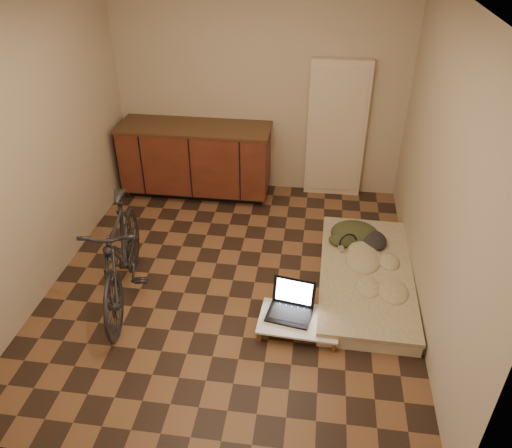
# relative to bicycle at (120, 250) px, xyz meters

# --- Properties ---
(room_shell) EXTENTS (3.50, 4.00, 2.60)m
(room_shell) POSITION_rel_bicycle_xyz_m (0.96, 0.36, 0.76)
(room_shell) COLOR brown
(room_shell) RESTS_ON ground
(cabinets) EXTENTS (1.84, 0.62, 0.91)m
(cabinets) POSITION_rel_bicycle_xyz_m (0.21, 2.06, -0.07)
(cabinets) COLOR black
(cabinets) RESTS_ON ground
(appliance_panel) EXTENTS (0.70, 0.10, 1.70)m
(appliance_panel) POSITION_rel_bicycle_xyz_m (1.91, 2.30, 0.31)
(appliance_panel) COLOR beige
(appliance_panel) RESTS_ON ground
(bicycle) EXTENTS (0.80, 1.73, 1.08)m
(bicycle) POSITION_rel_bicycle_xyz_m (0.00, 0.00, 0.00)
(bicycle) COLOR black
(bicycle) RESTS_ON ground
(futon) EXTENTS (0.92, 1.86, 0.16)m
(futon) POSITION_rel_bicycle_xyz_m (2.26, 0.49, -0.46)
(futon) COLOR beige
(futon) RESTS_ON ground
(clothing_pile) EXTENTS (0.54, 0.45, 0.21)m
(clothing_pile) POSITION_rel_bicycle_xyz_m (2.20, 1.03, -0.28)
(clothing_pile) COLOR #32351F
(clothing_pile) RESTS_ON futon
(headphones) EXTENTS (0.30, 0.29, 0.15)m
(headphones) POSITION_rel_bicycle_xyz_m (2.08, 0.84, -0.31)
(headphones) COLOR black
(headphones) RESTS_ON futon
(lap_desk) EXTENTS (0.72, 0.49, 0.12)m
(lap_desk) POSITION_rel_bicycle_xyz_m (1.65, -0.23, -0.44)
(lap_desk) COLOR brown
(lap_desk) RESTS_ON ground
(laptop) EXTENTS (0.43, 0.40, 0.26)m
(laptop) POSITION_rel_bicycle_xyz_m (1.56, -0.14, -0.37)
(laptop) COLOR black
(laptop) RESTS_ON lap_desk
(mouse) EXTENTS (0.07, 0.11, 0.04)m
(mouse) POSITION_rel_bicycle_xyz_m (1.85, -0.30, -0.41)
(mouse) COLOR white
(mouse) RESTS_ON lap_desk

